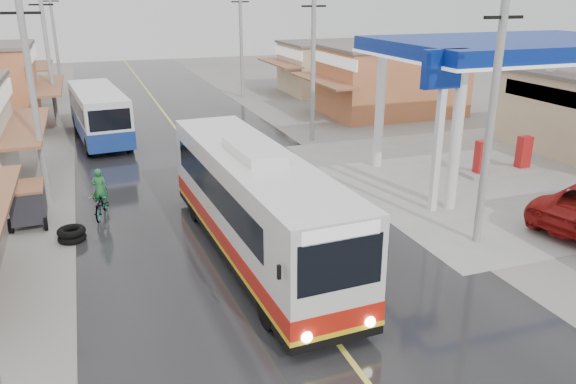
# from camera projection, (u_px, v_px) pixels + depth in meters

# --- Properties ---
(ground) EXTENTS (120.00, 120.00, 0.00)m
(ground) POSITION_uv_depth(u_px,v_px,m) (285.00, 274.00, 17.11)
(ground) COLOR slate
(ground) RESTS_ON ground
(road) EXTENTS (12.00, 90.00, 0.02)m
(road) POSITION_uv_depth(u_px,v_px,m) (192.00, 151.00, 30.39)
(road) COLOR black
(road) RESTS_ON ground
(centre_line) EXTENTS (0.15, 90.00, 0.01)m
(centre_line) POSITION_uv_depth(u_px,v_px,m) (192.00, 150.00, 30.39)
(centre_line) COLOR #D8CC4C
(centre_line) RESTS_ON road
(shopfronts_right) EXTENTS (11.00, 44.00, 4.80)m
(shopfronts_right) POSITION_uv_depth(u_px,v_px,m) (459.00, 140.00, 32.55)
(shopfronts_right) COLOR beige
(shopfronts_right) RESTS_ON ground
(utility_poles_left) EXTENTS (1.60, 50.00, 8.00)m
(utility_poles_left) POSITION_uv_depth(u_px,v_px,m) (54.00, 158.00, 29.04)
(utility_poles_left) COLOR gray
(utility_poles_left) RESTS_ON ground
(utility_poles_right) EXTENTS (1.60, 36.00, 8.00)m
(utility_poles_right) POSITION_uv_depth(u_px,v_px,m) (312.00, 140.00, 32.64)
(utility_poles_right) COLOR gray
(utility_poles_right) RESTS_ON ground
(coach_bus) EXTENTS (3.15, 11.89, 3.68)m
(coach_bus) POSITION_uv_depth(u_px,v_px,m) (254.00, 204.00, 17.79)
(coach_bus) COLOR silver
(coach_bus) RESTS_ON road
(second_bus) EXTENTS (3.18, 9.00, 2.93)m
(second_bus) POSITION_uv_depth(u_px,v_px,m) (99.00, 114.00, 31.96)
(second_bus) COLOR silver
(second_bus) RESTS_ON road
(cyclist) EXTENTS (1.06, 1.93, 1.97)m
(cyclist) POSITION_uv_depth(u_px,v_px,m) (101.00, 201.00, 21.28)
(cyclist) COLOR black
(cyclist) RESTS_ON ground
(tricycle_near) EXTENTS (1.35, 1.98, 1.51)m
(tricycle_near) POSITION_uv_depth(u_px,v_px,m) (28.00, 202.00, 20.49)
(tricycle_near) COLOR #26262D
(tricycle_near) RESTS_ON ground
(tyre_stack) EXTENTS (0.96, 0.96, 0.49)m
(tyre_stack) POSITION_uv_depth(u_px,v_px,m) (72.00, 234.00, 19.31)
(tyre_stack) COLOR black
(tyre_stack) RESTS_ON ground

